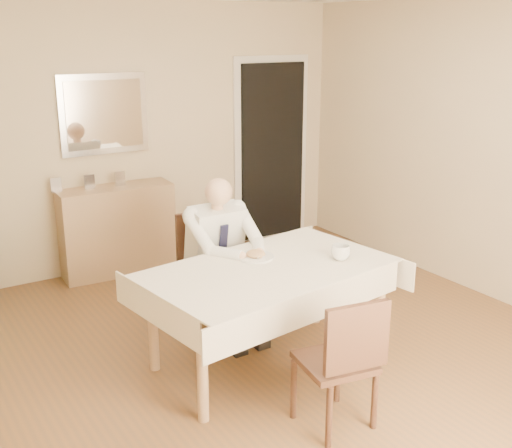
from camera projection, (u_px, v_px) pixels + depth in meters
room at (284, 188)px, 4.34m from camera, size 5.00×5.02×2.60m
doorway at (272, 152)px, 7.21m from camera, size 0.96×0.07×2.10m
mirror at (104, 114)px, 6.08m from camera, size 0.86×0.04×0.76m
dining_table at (268, 278)px, 4.46m from camera, size 1.85×1.24×0.75m
chair_far at (208, 262)px, 5.22m from camera, size 0.47×0.47×0.91m
chair_near at (344, 358)px, 3.76m from camera, size 0.47×0.47×0.86m
seated_man at (226, 251)px, 4.93m from camera, size 0.48×0.72×1.24m
plate at (256, 257)px, 4.60m from camera, size 0.26×0.26×0.02m
food at (256, 254)px, 4.60m from camera, size 0.14×0.14×0.06m
knife at (265, 256)px, 4.57m from camera, size 0.01×0.13×0.01m
fork at (255, 258)px, 4.53m from camera, size 0.01×0.13×0.01m
coffee_mug at (341, 253)px, 4.56m from camera, size 0.16×0.16×0.11m
sideboard at (117, 230)px, 6.28m from camera, size 1.11×0.43×0.87m
photo_frame_left at (56, 185)px, 5.93m from camera, size 0.10×0.02×0.14m
photo_frame_center at (89, 182)px, 6.04m from camera, size 0.10×0.02×0.14m
photo_frame_right at (120, 179)px, 6.17m from camera, size 0.10×0.02×0.14m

